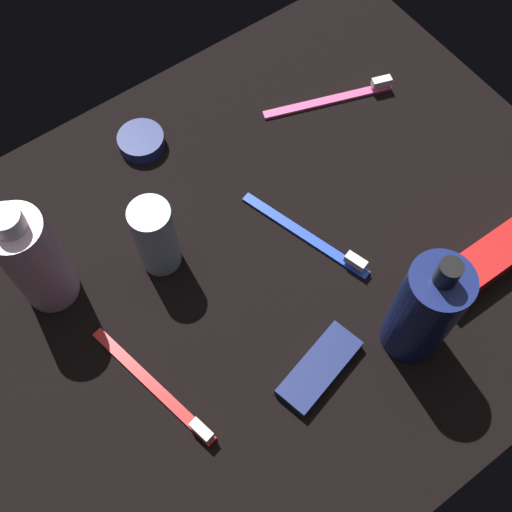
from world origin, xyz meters
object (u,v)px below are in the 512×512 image
(deodorant_stick, at_px, (156,237))
(toothpaste_box_red, at_px, (497,254))
(lotion_bottle, at_px, (425,310))
(toothbrush_red, at_px, (159,391))
(bodywash_bottle, at_px, (33,259))
(snack_bar_navy, at_px, (319,368))
(toothbrush_pink, at_px, (336,97))
(cream_tin_left, at_px, (141,141))
(toothbrush_blue, at_px, (310,236))

(deodorant_stick, relative_size, toothpaste_box_red, 0.61)
(lotion_bottle, distance_m, toothbrush_red, 0.29)
(bodywash_bottle, height_order, snack_bar_navy, bodywash_bottle)
(lotion_bottle, xyz_separation_m, toothbrush_pink, (-0.15, -0.31, -0.07))
(cream_tin_left, bearing_deg, toothpaste_box_red, 122.97)
(deodorant_stick, height_order, toothpaste_box_red, deodorant_stick)
(lotion_bottle, xyz_separation_m, toothpaste_box_red, (-0.14, -0.01, -0.06))
(toothpaste_box_red, bearing_deg, toothbrush_pink, -89.48)
(cream_tin_left, bearing_deg, bodywash_bottle, 31.09)
(lotion_bottle, xyz_separation_m, cream_tin_left, (0.10, -0.40, -0.07))
(toothbrush_pink, relative_size, snack_bar_navy, 1.67)
(lotion_bottle, height_order, deodorant_stick, lotion_bottle)
(toothbrush_pink, relative_size, toothpaste_box_red, 0.99)
(cream_tin_left, bearing_deg, snack_bar_navy, 89.95)
(lotion_bottle, distance_m, bodywash_bottle, 0.41)
(lotion_bottle, xyz_separation_m, deodorant_stick, (0.17, -0.24, -0.02))
(snack_bar_navy, bearing_deg, lotion_bottle, 151.42)
(toothbrush_pink, bearing_deg, bodywash_bottle, 3.36)
(lotion_bottle, relative_size, toothbrush_blue, 1.03)
(snack_bar_navy, bearing_deg, toothpaste_box_red, 162.92)
(toothbrush_blue, bearing_deg, deodorant_stick, -26.98)
(toothbrush_red, xyz_separation_m, cream_tin_left, (-0.15, -0.29, 0.00))
(lotion_bottle, relative_size, cream_tin_left, 3.02)
(bodywash_bottle, bearing_deg, toothbrush_pink, -176.64)
(bodywash_bottle, height_order, toothbrush_pink, bodywash_bottle)
(deodorant_stick, height_order, toothbrush_blue, deodorant_stick)
(toothpaste_box_red, distance_m, cream_tin_left, 0.46)
(lotion_bottle, relative_size, deodorant_stick, 1.68)
(toothbrush_red, bearing_deg, cream_tin_left, -117.96)
(deodorant_stick, bearing_deg, toothpaste_box_red, 143.92)
(toothbrush_pink, bearing_deg, toothbrush_red, 26.48)
(toothpaste_box_red, height_order, snack_bar_navy, toothpaste_box_red)
(toothbrush_red, bearing_deg, toothpaste_box_red, 166.73)
(snack_bar_navy, relative_size, cream_tin_left, 1.74)
(cream_tin_left, bearing_deg, toothbrush_blue, 111.39)
(toothpaste_box_red, bearing_deg, bodywash_bottle, -30.95)
(toothpaste_box_red, bearing_deg, toothbrush_red, -12.52)
(toothbrush_red, relative_size, snack_bar_navy, 1.72)
(toothbrush_red, distance_m, toothpaste_box_red, 0.41)
(toothpaste_box_red, bearing_deg, lotion_bottle, 5.93)
(deodorant_stick, bearing_deg, lotion_bottle, 125.17)
(lotion_bottle, distance_m, toothpaste_box_red, 0.16)
(lotion_bottle, bearing_deg, toothpaste_box_red, -174.82)
(toothbrush_blue, bearing_deg, lotion_bottle, 94.49)
(toothbrush_pink, xyz_separation_m, toothpaste_box_red, (0.00, 0.30, 0.01))
(deodorant_stick, xyz_separation_m, cream_tin_left, (-0.07, -0.15, -0.04))
(lotion_bottle, relative_size, toothbrush_red, 1.01)
(toothbrush_red, distance_m, snack_bar_navy, 0.17)
(lotion_bottle, bearing_deg, toothbrush_blue, -85.51)
(toothbrush_red, height_order, cream_tin_left, toothbrush_red)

